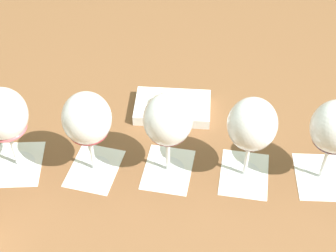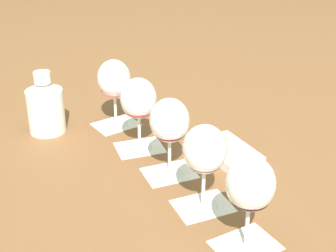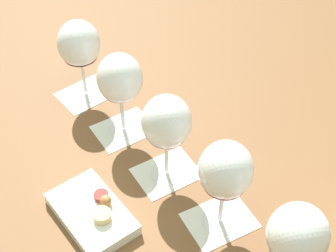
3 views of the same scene
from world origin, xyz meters
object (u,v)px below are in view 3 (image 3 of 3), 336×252
snack_dish (93,213)px  wine_glass_3 (120,82)px  wine_glass_0 (297,238)px  wine_glass_1 (225,173)px  wine_glass_4 (79,47)px  wine_glass_2 (168,124)px

snack_dish → wine_glass_3: bearing=-19.2°
wine_glass_0 → wine_glass_1: (0.14, 0.07, -0.00)m
wine_glass_0 → wine_glass_1: 0.15m
wine_glass_3 → wine_glass_1: bearing=-150.2°
wine_glass_1 → snack_dish: (0.04, 0.22, -0.12)m
wine_glass_3 → snack_dish: wine_glass_3 is taller
wine_glass_4 → snack_dish: wine_glass_4 is taller
wine_glass_2 → snack_dish: 0.21m
wine_glass_0 → wine_glass_2: 0.30m
wine_glass_3 → wine_glass_4: same height
wine_glass_2 → snack_dish: wine_glass_2 is taller
wine_glass_1 → wine_glass_2: (0.13, 0.07, -0.00)m
wine_glass_1 → wine_glass_2: 0.15m
wine_glass_2 → wine_glass_4: size_ratio=1.00×
snack_dish → wine_glass_0: bearing=-120.8°
snack_dish → wine_glass_4: bearing=-0.2°
wine_glass_3 → snack_dish: bearing=160.8°
wine_glass_4 → wine_glass_3: bearing=-149.9°
snack_dish → wine_glass_2: bearing=-60.6°
wine_glass_3 → wine_glass_4: bearing=30.1°
wine_glass_0 → wine_glass_3: same height
wine_glass_0 → snack_dish: size_ratio=0.98×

